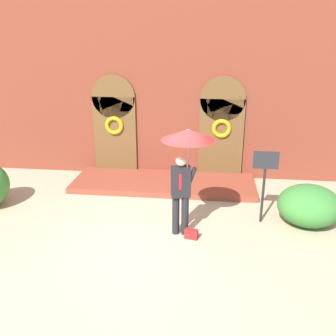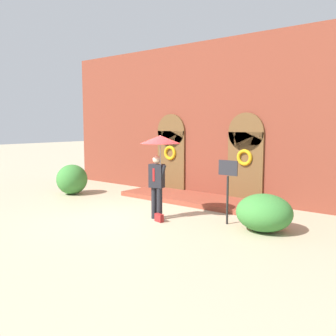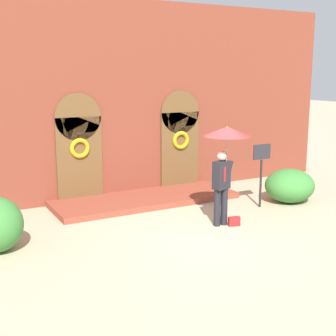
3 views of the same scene
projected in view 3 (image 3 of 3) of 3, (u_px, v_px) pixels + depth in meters
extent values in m
plane|color=tan|center=(204.00, 234.00, 10.56)|extent=(80.00, 80.00, 0.00)
cube|color=brown|center=(127.00, 100.00, 13.61)|extent=(14.00, 0.50, 5.60)
cube|color=brown|center=(80.00, 160.00, 12.94)|extent=(1.30, 0.08, 2.40)
cylinder|color=brown|center=(78.00, 117.00, 12.69)|extent=(1.30, 0.08, 1.30)
cube|color=brown|center=(180.00, 151.00, 14.43)|extent=(1.30, 0.08, 2.40)
cylinder|color=brown|center=(180.00, 112.00, 14.19)|extent=(1.30, 0.08, 1.30)
torus|color=#C69314|center=(80.00, 148.00, 12.81)|extent=(0.56, 0.12, 0.56)
torus|color=#C69314|center=(181.00, 140.00, 14.30)|extent=(0.56, 0.12, 0.56)
cube|color=brown|center=(145.00, 199.00, 13.17)|extent=(5.20, 1.80, 0.16)
cylinder|color=black|center=(217.00, 208.00, 11.07)|extent=(0.16, 0.16, 0.90)
cylinder|color=black|center=(224.00, 206.00, 11.17)|extent=(0.16, 0.16, 0.90)
cube|color=black|center=(221.00, 175.00, 10.96)|extent=(0.44, 0.33, 0.66)
cube|color=#A51919|center=(225.00, 174.00, 10.84)|extent=(0.06, 0.02, 0.36)
sphere|color=beige|center=(222.00, 156.00, 10.87)|extent=(0.22, 0.22, 0.22)
cylinder|color=black|center=(229.00, 170.00, 11.04)|extent=(0.22, 0.09, 0.46)
cylinder|color=gray|center=(227.00, 157.00, 10.94)|extent=(0.02, 0.02, 0.98)
cone|color=red|center=(227.00, 131.00, 10.82)|extent=(1.10, 1.10, 0.22)
cone|color=white|center=(227.00, 131.00, 10.81)|extent=(0.61, 0.60, 0.20)
cube|color=maroon|center=(234.00, 221.00, 11.14)|extent=(0.30, 0.19, 0.22)
cylinder|color=black|center=(261.00, 184.00, 12.59)|extent=(0.06, 0.06, 1.30)
cube|color=#232328|center=(262.00, 152.00, 12.41)|extent=(0.56, 0.03, 0.40)
ellipsoid|color=#387A33|center=(290.00, 186.00, 13.12)|extent=(1.42, 1.33, 0.94)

